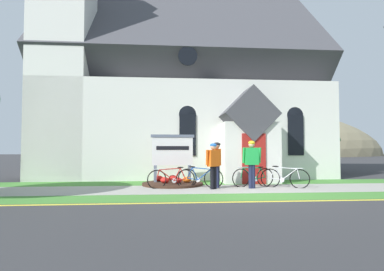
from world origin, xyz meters
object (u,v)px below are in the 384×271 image
at_px(roadside_conifer, 309,97).
at_px(bicycle_yellow, 172,178).
at_px(bicycle_orange, 285,178).
at_px(church_sign, 173,152).
at_px(cyclist_in_yellow_jersey, 217,161).
at_px(bicycle_white, 253,177).
at_px(bicycle_green, 200,178).
at_px(cyclist_in_blue_jersey, 213,162).
at_px(cyclist_in_red_jersey, 252,160).

bearing_deg(roadside_conifer, bicycle_yellow, -138.59).
relative_size(bicycle_yellow, bicycle_orange, 1.07).
bearing_deg(church_sign, cyclist_in_yellow_jersey, -38.42).
bearing_deg(bicycle_white, bicycle_orange, -21.28).
height_order(bicycle_green, cyclist_in_blue_jersey, cyclist_in_blue_jersey).
xyz_separation_m(bicycle_orange, cyclist_in_yellow_jersey, (-2.53, 0.22, 0.63)).
xyz_separation_m(bicycle_white, bicycle_green, (-2.08, -0.12, 0.00)).
height_order(church_sign, bicycle_green, church_sign).
height_order(bicycle_yellow, cyclist_in_red_jersey, cyclist_in_red_jersey).
relative_size(bicycle_green, cyclist_in_yellow_jersey, 0.98).
height_order(bicycle_white, bicycle_yellow, bicycle_yellow).
distance_m(church_sign, bicycle_yellow, 1.66).
height_order(bicycle_white, bicycle_green, bicycle_green).
bearing_deg(cyclist_in_blue_jersey, cyclist_in_yellow_jersey, 64.03).
bearing_deg(roadside_conifer, cyclist_in_yellow_jersey, -132.94).
bearing_deg(cyclist_in_yellow_jersey, cyclist_in_red_jersey, -15.34).
distance_m(cyclist_in_blue_jersey, roadside_conifer, 12.31).
bearing_deg(cyclist_in_yellow_jersey, bicycle_green, 173.19).
distance_m(church_sign, bicycle_orange, 4.55).
distance_m(church_sign, bicycle_green, 1.86).
bearing_deg(roadside_conifer, bicycle_white, -127.68).
bearing_deg(bicycle_orange, church_sign, 159.90).
distance_m(bicycle_white, cyclist_in_red_jersey, 0.88).
height_order(church_sign, bicycle_orange, church_sign).
distance_m(bicycle_yellow, roadside_conifer, 13.27).
xyz_separation_m(bicycle_white, bicycle_yellow, (-3.16, -0.24, -0.01)).
bearing_deg(bicycle_yellow, bicycle_orange, -2.48).
height_order(cyclist_in_yellow_jersey, roadside_conifer, roadside_conifer).
distance_m(bicycle_yellow, bicycle_orange, 4.24).
height_order(bicycle_green, roadside_conifer, roadside_conifer).
relative_size(cyclist_in_blue_jersey, cyclist_in_red_jersey, 0.95).
bearing_deg(bicycle_yellow, cyclist_in_yellow_jersey, 1.30).
height_order(bicycle_orange, cyclist_in_yellow_jersey, cyclist_in_yellow_jersey).
relative_size(bicycle_white, bicycle_orange, 1.04).
xyz_separation_m(cyclist_in_red_jersey, roadside_conifer, (6.39, 8.54, 3.90)).
relative_size(bicycle_orange, cyclist_in_blue_jersey, 1.00).
distance_m(church_sign, roadside_conifer, 12.10).
xyz_separation_m(cyclist_in_blue_jersey, cyclist_in_yellow_jersey, (0.21, 0.42, 0.03)).
bearing_deg(cyclist_in_blue_jersey, church_sign, 129.78).
height_order(bicycle_green, cyclist_in_yellow_jersey, cyclist_in_yellow_jersey).
distance_m(bicycle_white, cyclist_in_blue_jersey, 1.87).
height_order(bicycle_green, bicycle_orange, bicycle_orange).
bearing_deg(bicycle_white, bicycle_yellow, -175.73).
relative_size(bicycle_orange, cyclist_in_red_jersey, 0.94).
distance_m(bicycle_green, cyclist_in_red_jersey, 2.03).
bearing_deg(cyclist_in_red_jersey, church_sign, 150.31).
relative_size(church_sign, bicycle_yellow, 1.16).
bearing_deg(cyclist_in_blue_jersey, bicycle_yellow, 165.68).
bearing_deg(bicycle_white, cyclist_in_red_jersey, -111.40).
xyz_separation_m(bicycle_green, bicycle_orange, (3.16, -0.30, 0.00)).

